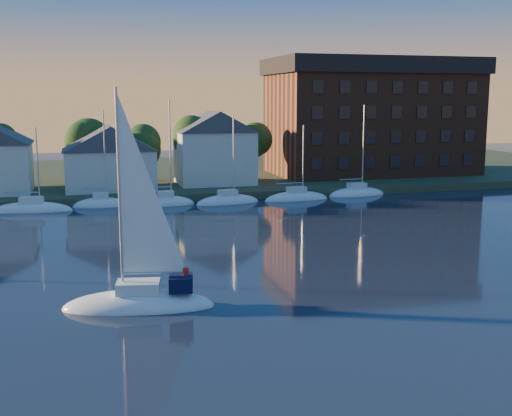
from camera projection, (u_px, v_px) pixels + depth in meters
name	position (u px, v px, depth m)	size (l,w,h in m)	color
ground	(313.00, 372.00, 29.45)	(260.00, 260.00, 0.00)	black
shoreline_land	(144.00, 179.00, 100.62)	(160.00, 50.00, 2.00)	#343F25
wooden_dock	(163.00, 201.00, 78.80)	(120.00, 3.00, 1.00)	brown
clubhouse_centre	(110.00, 157.00, 81.08)	(11.55, 8.40, 8.08)	beige
clubhouse_east	(214.00, 147.00, 86.56)	(10.50, 8.40, 9.80)	beige
condo_block	(372.00, 116.00, 98.49)	(31.00, 17.00, 17.40)	brown
tree_line	(166.00, 137.00, 88.56)	(93.40, 5.40, 8.90)	#342217
moored_fleet	(97.00, 207.00, 73.80)	(71.50, 2.40, 12.05)	white
hero_sailboat	(141.00, 298.00, 38.48)	(9.49, 4.55, 14.19)	white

